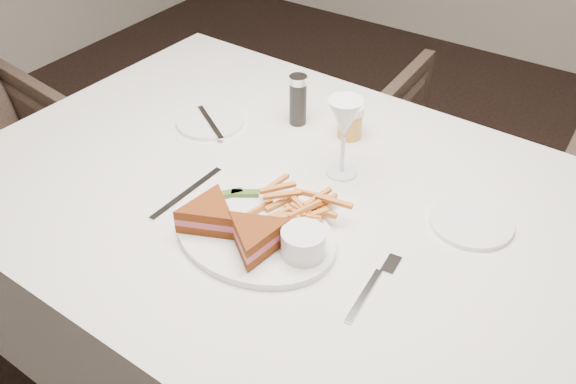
# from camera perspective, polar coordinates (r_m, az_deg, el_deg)

# --- Properties ---
(table) EXTENTS (1.48, 1.01, 0.75)m
(table) POSITION_cam_1_polar(r_m,az_deg,el_deg) (1.55, 1.05, -11.58)
(table) COLOR silver
(table) RESTS_ON ground
(chair_far) EXTENTS (0.65, 0.61, 0.64)m
(chair_far) POSITION_cam_1_polar(r_m,az_deg,el_deg) (2.19, 15.83, 1.77)
(chair_far) COLOR #49382D
(chair_far) RESTS_ON ground
(table_setting) EXTENTS (0.81, 0.62, 0.18)m
(table_setting) POSITION_cam_1_polar(r_m,az_deg,el_deg) (1.24, -0.27, -0.31)
(table_setting) COLOR white
(table_setting) RESTS_ON table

